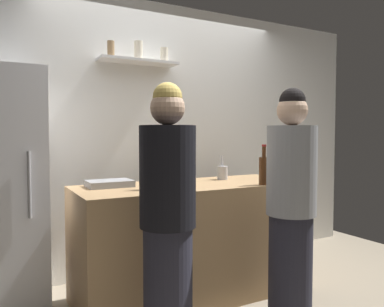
% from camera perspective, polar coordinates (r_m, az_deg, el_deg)
% --- Properties ---
extents(back_wall_assembly, '(4.80, 0.32, 2.60)m').
position_cam_1_polar(back_wall_assembly, '(3.83, -4.42, 2.52)').
color(back_wall_assembly, white).
rests_on(back_wall_assembly, ground).
extents(refrigerator, '(0.60, 0.69, 1.80)m').
position_cam_1_polar(refrigerator, '(3.13, -26.65, -5.28)').
color(refrigerator, white).
rests_on(refrigerator, ground).
extents(counter, '(1.88, 0.74, 0.92)m').
position_cam_1_polar(counter, '(3.22, -0.00, -12.72)').
color(counter, '#9E7A51').
rests_on(counter, ground).
extents(baking_pan, '(0.34, 0.24, 0.05)m').
position_cam_1_polar(baking_pan, '(3.04, -12.22, -4.39)').
color(baking_pan, gray).
rests_on(baking_pan, counter).
extents(utensil_holder, '(0.09, 0.09, 0.22)m').
position_cam_1_polar(utensil_holder, '(3.45, 4.55, -2.84)').
color(utensil_holder, '#B2B2B7').
rests_on(utensil_holder, counter).
extents(wine_bottle_amber_glass, '(0.08, 0.08, 0.33)m').
position_cam_1_polar(wine_bottle_amber_glass, '(3.12, 10.65, -2.37)').
color(wine_bottle_amber_glass, '#472814').
rests_on(wine_bottle_amber_glass, counter).
extents(wine_bottle_green_glass, '(0.07, 0.07, 0.28)m').
position_cam_1_polar(wine_bottle_green_glass, '(3.27, -0.97, -2.41)').
color(wine_bottle_green_glass, '#19471E').
rests_on(wine_bottle_green_glass, counter).
extents(wine_bottle_dark_glass, '(0.08, 0.08, 0.29)m').
position_cam_1_polar(wine_bottle_dark_glass, '(2.83, -5.93, -3.07)').
color(wine_bottle_dark_glass, black).
rests_on(wine_bottle_dark_glass, counter).
extents(water_bottle_plastic, '(0.08, 0.08, 0.22)m').
position_cam_1_polar(water_bottle_plastic, '(2.94, -4.18, -3.14)').
color(water_bottle_plastic, silver).
rests_on(water_bottle_plastic, counter).
extents(person_grey_hoodie, '(0.34, 0.34, 1.64)m').
position_cam_1_polar(person_grey_hoodie, '(2.75, 14.53, -8.04)').
color(person_grey_hoodie, '#262633').
rests_on(person_grey_hoodie, ground).
extents(person_blonde, '(0.34, 0.34, 1.64)m').
position_cam_1_polar(person_blonde, '(2.34, -3.62, -9.96)').
color(person_blonde, '#262633').
rests_on(person_blonde, ground).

